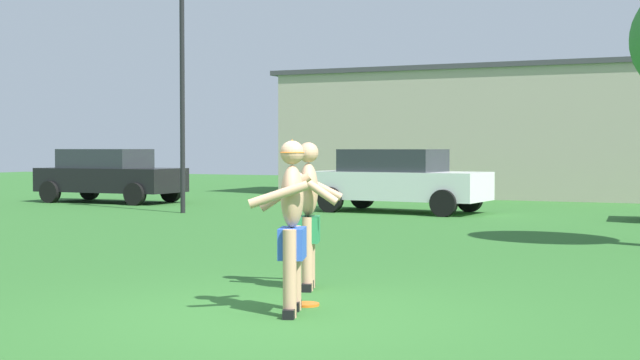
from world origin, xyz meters
TOP-DOWN VIEW (x-y plane):
  - ground_plane at (0.00, 0.00)m, footprint 80.00×80.00m
  - player_with_cap at (0.07, 0.23)m, footprint 0.70×0.78m
  - player_in_green at (-0.43, 1.67)m, footprint 0.68×0.65m
  - frisbee at (0.01, 0.69)m, footprint 0.27×0.27m
  - car_white_mid_lot at (-3.70, 13.81)m, footprint 4.42×2.29m
  - car_black_far_end at (-12.86, 14.08)m, footprint 4.31×2.05m
  - lamp_post at (-8.46, 11.31)m, footprint 0.60×0.24m
  - outbuilding_behind_lot at (-3.50, 22.18)m, footprint 14.16×4.44m

SIDE VIEW (x-z plane):
  - ground_plane at x=0.00m, z-range 0.00..0.00m
  - frisbee at x=0.01m, z-range 0.00..0.03m
  - car_white_mid_lot at x=-3.70m, z-range 0.03..1.61m
  - car_black_far_end at x=-12.86m, z-range 0.03..1.61m
  - player_in_green at x=-0.43m, z-range 0.04..1.71m
  - player_with_cap at x=0.07m, z-range 0.08..1.78m
  - outbuilding_behind_lot at x=-3.50m, z-range 0.01..4.27m
  - lamp_post at x=-8.46m, z-range 0.65..6.53m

